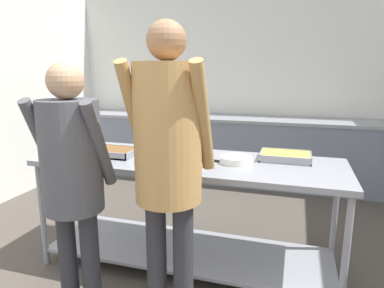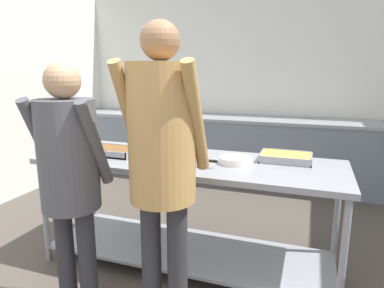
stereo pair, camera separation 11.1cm
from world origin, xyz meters
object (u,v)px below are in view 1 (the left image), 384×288
broccoli_bowl (158,149)px  serving_tray_roast (285,156)px  plate_stack (236,160)px  guest_serving_right (72,168)px  sauce_pan (184,161)px  guest_serving_left (168,150)px  serving_tray_vegetables (108,152)px  water_bottle (148,104)px

broccoli_bowl → serving_tray_roast: size_ratio=0.53×
plate_stack → guest_serving_right: 1.14m
serving_tray_roast → guest_serving_right: size_ratio=0.24×
sauce_pan → guest_serving_left: guest_serving_left is taller
broccoli_bowl → plate_stack: (0.66, -0.11, -0.01)m
broccoli_bowl → guest_serving_left: 0.92m
broccoli_bowl → sauce_pan: 0.43m
sauce_pan → plate_stack: size_ratio=1.55×
sauce_pan → guest_serving_left: size_ratio=0.21×
serving_tray_roast → guest_serving_right: 1.52m
plate_stack → guest_serving_right: (-0.84, -0.76, 0.08)m
serving_tray_vegetables → serving_tray_roast: (1.36, 0.25, -0.00)m
sauce_pan → water_bottle: (-1.37, 2.45, 0.13)m
broccoli_bowl → guest_serving_left: (0.40, -0.80, 0.20)m
guest_serving_right → water_bottle: guest_serving_right is taller
serving_tray_vegetables → guest_serving_right: bearing=-75.8°
serving_tray_roast → guest_serving_left: 1.10m
serving_tray_roast → sauce_pan: bearing=-150.5°
serving_tray_vegetables → plate_stack: 1.02m
serving_tray_vegetables → guest_serving_right: size_ratio=0.29×
plate_stack → guest_serving_left: (-0.26, -0.70, 0.21)m
plate_stack → broccoli_bowl: bearing=170.8°
serving_tray_vegetables → sauce_pan: sauce_pan is taller
broccoli_bowl → sauce_pan: broccoli_bowl is taller
serving_tray_vegetables → guest_serving_right: 0.73m
plate_stack → serving_tray_roast: bearing=30.2°
broccoli_bowl → guest_serving_left: size_ratio=0.11×
serving_tray_vegetables → serving_tray_roast: 1.39m
serving_tray_vegetables → water_bottle: bearing=106.5°
broccoli_bowl → serving_tray_roast: 1.00m
guest_serving_right → water_bottle: size_ratio=5.49×
guest_serving_left → guest_serving_right: 0.60m
sauce_pan → serving_tray_roast: size_ratio=0.99×
sauce_pan → plate_stack: sauce_pan is taller
guest_serving_right → plate_stack: bearing=41.8°
serving_tray_vegetables → plate_stack: bearing=3.1°
serving_tray_vegetables → water_bottle: 2.42m
broccoli_bowl → water_bottle: size_ratio=0.69×
broccoli_bowl → serving_tray_roast: broccoli_bowl is taller
serving_tray_vegetables → broccoli_bowl: (0.36, 0.16, 0.01)m
serving_tray_vegetables → guest_serving_left: (0.76, -0.64, 0.21)m
guest_serving_right → serving_tray_vegetables: bearing=104.2°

